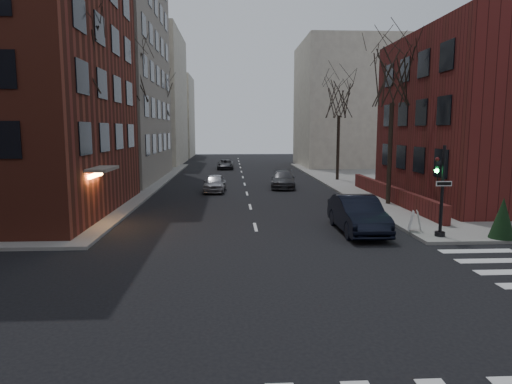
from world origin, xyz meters
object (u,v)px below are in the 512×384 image
Objects in this scene: tree_right_b at (339,99)px; car_lane_silver at (215,183)px; streetlamp_near at (130,138)px; tree_right_a at (393,77)px; car_lane_gray at (283,180)px; streetlamp_far at (169,135)px; evergreen_shrub at (503,218)px; parked_sedan at (358,214)px; tree_left_c at (159,99)px; tree_left_b at (131,75)px; traffic_signal at (441,197)px; sandwich_board at (415,221)px; car_lane_far at (225,164)px; tree_left_a at (79,57)px.

car_lane_silver is (-11.27, -6.89, -6.90)m from tree_right_b.
streetlamp_near is at bearing -148.80° from car_lane_silver.
tree_right_a reaches higher than car_lane_gray.
streetlamp_near is at bearing -149.53° from tree_right_b.
evergreen_shrub is (18.70, -33.50, -3.20)m from streetlamp_far.
parked_sedan is at bearing -78.39° from car_lane_gray.
streetlamp_far is at bearing 73.30° from tree_left_c.
tree_right_a is at bearing -24.44° from tree_left_b.
evergreen_shrub is (2.56, -0.49, -0.87)m from traffic_signal.
sandwich_board is at bearing -64.11° from streetlamp_far.
traffic_signal is 3.71m from parked_sedan.
car_lane_far is (-4.99, 18.44, -0.11)m from car_lane_gray.
tree_right_b is (0.86, 23.01, 5.68)m from traffic_signal.
tree_left_a is 1.06× the size of tree_left_c.
car_lane_silver is (-11.27, 7.11, -7.34)m from tree_right_a.
streetlamp_far is (0.60, 16.00, -4.68)m from tree_left_b.
car_lane_silver is 5.97m from car_lane_gray.
tree_right_a is 11.92m from evergreen_shrub.
car_lane_gray is (11.91, 13.25, -7.77)m from tree_left_a.
traffic_signal is 0.41× the size of tree_right_a.
tree_left_b reaches higher than car_lane_gray.
tree_left_b is 1.72× the size of streetlamp_near.
tree_left_b is 27.22m from evergreen_shrub.
tree_right_b is at bearing 79.17° from parked_sedan.
tree_left_a is 28.32m from streetlamp_far.
car_lane_gray is (-4.82, 18.25, -1.21)m from traffic_signal.
parked_sedan is (-4.05, -21.40, -6.73)m from tree_right_b.
parked_sedan is at bearing -78.28° from car_lane_far.
traffic_signal is at bearing -26.82° from parked_sedan.
parked_sedan is 1.24× the size of car_lane_far.
sandwich_board is 3.59m from evergreen_shrub.
car_lane_silver is (-10.40, 16.12, -1.22)m from traffic_signal.
parked_sedan is (12.95, -11.40, -3.38)m from streetlamp_near.
tree_right_b is 24.45m from evergreen_shrub.
tree_left_b is 1.18× the size of tree_right_b.
streetlamp_far is (-17.00, 10.00, -3.35)m from tree_right_b.
car_lane_gray is at bearing -52.52° from streetlamp_far.
tree_left_a reaches higher than tree_left_c.
tree_left_c is at bearing 118.36° from traffic_signal.
tree_left_a is (-16.74, 5.01, 6.56)m from traffic_signal.
car_lane_silver is at bearing -71.25° from streetlamp_far.
traffic_signal is 0.37× the size of tree_left_b.
streetlamp_near is 7.43m from car_lane_silver.
car_lane_far reaches higher than sandwich_board.
tree_right_b reaches higher than traffic_signal.
car_lane_far is 39.19m from evergreen_shrub.
streetlamp_far is 1.50× the size of car_lane_far.
traffic_signal is at bearing -61.64° from tree_left_c.
streetlamp_far is at bearing 149.53° from tree_right_b.
car_lane_gray reaches higher than car_lane_far.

